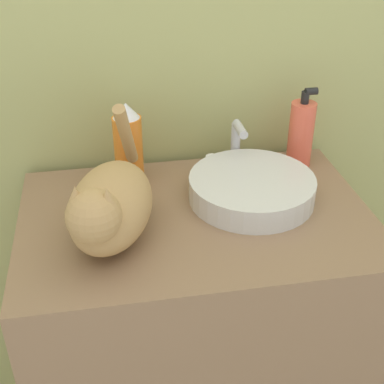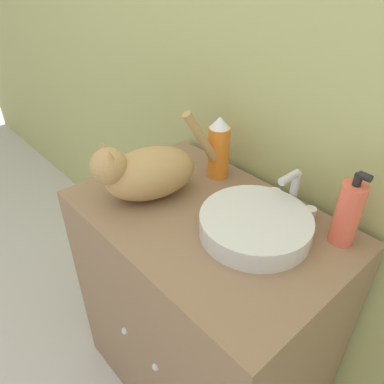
% 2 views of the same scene
% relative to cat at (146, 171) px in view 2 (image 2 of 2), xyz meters
% --- Properties ---
extents(wall_back, '(6.00, 0.05, 2.50)m').
position_rel_cat_xyz_m(wall_back, '(0.19, 0.37, 0.36)').
color(wall_back, tan).
rests_on(wall_back, ground_plane).
extents(vanity_cabinet, '(0.79, 0.54, 0.80)m').
position_rel_cat_xyz_m(vanity_cabinet, '(0.19, 0.06, -0.49)').
color(vanity_cabinet, '#8C6B4C').
rests_on(vanity_cabinet, ground_plane).
extents(sink_basin, '(0.29, 0.29, 0.06)m').
position_rel_cat_xyz_m(sink_basin, '(0.33, 0.11, -0.06)').
color(sink_basin, silver).
rests_on(sink_basin, vanity_cabinet).
extents(faucet, '(0.15, 0.09, 0.13)m').
position_rel_cat_xyz_m(faucet, '(0.33, 0.26, -0.03)').
color(faucet, silver).
rests_on(faucet, vanity_cabinet).
extents(cat, '(0.23, 0.39, 0.25)m').
position_rel_cat_xyz_m(cat, '(0.00, 0.00, 0.00)').
color(cat, tan).
rests_on(cat, vanity_cabinet).
extents(soap_bottle, '(0.06, 0.06, 0.21)m').
position_rel_cat_xyz_m(soap_bottle, '(0.49, 0.25, 0.00)').
color(soap_bottle, '#EF6047').
rests_on(soap_bottle, vanity_cabinet).
extents(spray_bottle, '(0.07, 0.07, 0.20)m').
position_rel_cat_xyz_m(spray_bottle, '(0.06, 0.24, 0.01)').
color(spray_bottle, orange).
rests_on(spray_bottle, vanity_cabinet).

